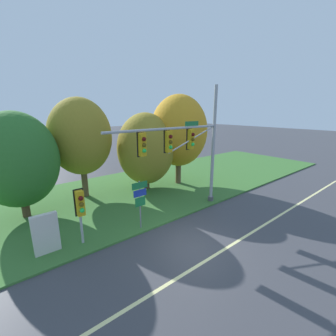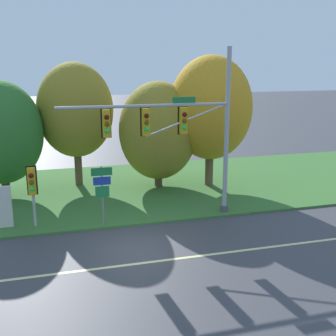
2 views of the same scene
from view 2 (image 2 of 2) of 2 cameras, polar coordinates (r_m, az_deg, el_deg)
ground_plane at (r=17.42m, az=-3.86°, el=-10.95°), size 160.00×160.00×0.00m
lane_stripe at (r=16.37m, az=-2.99°, el=-12.67°), size 36.00×0.16×0.01m
grass_verge at (r=25.02m, az=-7.66°, el=-2.96°), size 48.00×11.50×0.10m
traffic_signal_mast at (r=19.57m, az=1.50°, el=5.55°), size 8.12×0.49×7.98m
pedestrian_signal_near_kerb at (r=19.58m, az=-17.94°, el=-2.12°), size 0.46×0.55×2.84m
route_sign_post at (r=19.32m, az=-8.91°, el=-2.50°), size 0.95×0.08×2.73m
tree_nearest_road at (r=24.53m, az=-21.73°, el=4.47°), size 4.50×4.50×6.38m
tree_left_of_mast at (r=25.37m, az=-12.44°, el=7.63°), size 4.42×4.42×7.30m
tree_behind_signpost at (r=24.73m, az=-1.35°, el=5.05°), size 4.60×4.60×6.23m
tree_mid_verge at (r=24.88m, az=5.80°, el=8.06°), size 4.84×4.84×7.69m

